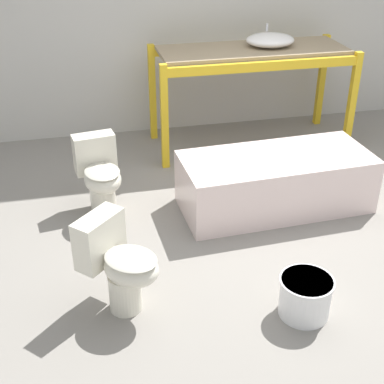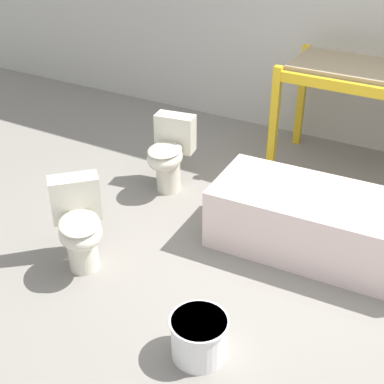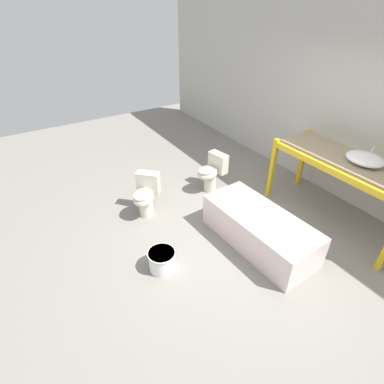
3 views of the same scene
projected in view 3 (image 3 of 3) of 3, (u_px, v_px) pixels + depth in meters
name	position (u px, v px, depth m)	size (l,w,h in m)	color
ground_plane	(237.00, 242.00, 4.26)	(12.00, 12.00, 0.00)	gray
warehouse_wall_rear	(366.00, 104.00, 4.37)	(10.80, 0.08, 3.20)	beige
shelving_rack	(346.00, 168.00, 4.22)	(2.06, 0.82, 1.06)	gold
sink_basin	(365.00, 159.00, 3.97)	(0.50, 0.42, 0.21)	white
bathtub_main	(259.00, 227.00, 4.10)	(1.67, 0.79, 0.49)	silver
toilet_near	(146.00, 195.00, 4.62)	(0.60, 0.60, 0.66)	silver
toilet_far	(211.00, 172.00, 5.21)	(0.41, 0.57, 0.66)	silver
bucket_white	(162.00, 260.00, 3.78)	(0.36, 0.36, 0.28)	white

